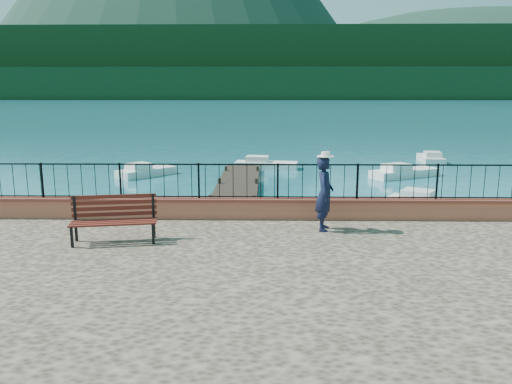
{
  "coord_description": "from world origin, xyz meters",
  "views": [
    {
      "loc": [
        -0.64,
        -9.93,
        4.71
      ],
      "look_at": [
        -0.87,
        2.0,
        2.3
      ],
      "focal_mm": 35.0,
      "sensor_mm": 36.0,
      "label": 1
    }
  ],
  "objects_px": {
    "boat_3": "(146,169)",
    "person": "(324,194)",
    "boat_1": "(430,200)",
    "boat_5": "(431,156)",
    "boat_0": "(107,212)",
    "park_bench": "(114,229)",
    "boat_2": "(405,170)",
    "boat_4": "(266,162)"
  },
  "relations": [
    {
      "from": "person",
      "to": "boat_2",
      "type": "relative_size",
      "value": 0.46
    },
    {
      "from": "park_bench",
      "to": "boat_4",
      "type": "bearing_deg",
      "value": 69.49
    },
    {
      "from": "boat_3",
      "to": "boat_5",
      "type": "height_order",
      "value": "same"
    },
    {
      "from": "boat_3",
      "to": "boat_0",
      "type": "bearing_deg",
      "value": -133.58
    },
    {
      "from": "boat_2",
      "to": "boat_4",
      "type": "relative_size",
      "value": 1.07
    },
    {
      "from": "boat_1",
      "to": "boat_5",
      "type": "height_order",
      "value": "same"
    },
    {
      "from": "boat_2",
      "to": "boat_3",
      "type": "bearing_deg",
      "value": 151.62
    },
    {
      "from": "boat_2",
      "to": "boat_3",
      "type": "height_order",
      "value": "same"
    },
    {
      "from": "boat_5",
      "to": "boat_3",
      "type": "bearing_deg",
      "value": 114.64
    },
    {
      "from": "boat_3",
      "to": "park_bench",
      "type": "bearing_deg",
      "value": -128.03
    },
    {
      "from": "boat_4",
      "to": "person",
      "type": "bearing_deg",
      "value": -77.71
    },
    {
      "from": "person",
      "to": "boat_4",
      "type": "xyz_separation_m",
      "value": [
        -1.45,
        18.21,
        -1.75
      ]
    },
    {
      "from": "park_bench",
      "to": "boat_2",
      "type": "bearing_deg",
      "value": 45.42
    },
    {
      "from": "boat_5",
      "to": "person",
      "type": "bearing_deg",
      "value": 162.05
    },
    {
      "from": "boat_5",
      "to": "boat_1",
      "type": "bearing_deg",
      "value": 168.51
    },
    {
      "from": "boat_2",
      "to": "boat_3",
      "type": "relative_size",
      "value": 1.23
    },
    {
      "from": "boat_1",
      "to": "boat_4",
      "type": "height_order",
      "value": "same"
    },
    {
      "from": "boat_0",
      "to": "boat_3",
      "type": "relative_size",
      "value": 1.07
    },
    {
      "from": "boat_1",
      "to": "boat_3",
      "type": "relative_size",
      "value": 1.0
    },
    {
      "from": "person",
      "to": "boat_5",
      "type": "height_order",
      "value": "person"
    },
    {
      "from": "boat_4",
      "to": "boat_5",
      "type": "relative_size",
      "value": 1.15
    },
    {
      "from": "person",
      "to": "boat_5",
      "type": "xyz_separation_m",
      "value": [
        9.68,
        21.25,
        -1.75
      ]
    },
    {
      "from": "person",
      "to": "boat_2",
      "type": "bearing_deg",
      "value": -12.99
    },
    {
      "from": "person",
      "to": "boat_5",
      "type": "bearing_deg",
      "value": -15.08
    },
    {
      "from": "park_bench",
      "to": "person",
      "type": "height_order",
      "value": "person"
    },
    {
      "from": "park_bench",
      "to": "boat_3",
      "type": "height_order",
      "value": "park_bench"
    },
    {
      "from": "person",
      "to": "boat_3",
      "type": "distance_m",
      "value": 17.55
    },
    {
      "from": "boat_1",
      "to": "boat_3",
      "type": "xyz_separation_m",
      "value": [
        -13.41,
        8.1,
        0.0
      ]
    },
    {
      "from": "boat_3",
      "to": "boat_5",
      "type": "xyz_separation_m",
      "value": [
        17.96,
        5.87,
        0.0
      ]
    },
    {
      "from": "park_bench",
      "to": "person",
      "type": "xyz_separation_m",
      "value": [
        5.08,
        1.17,
        0.63
      ]
    },
    {
      "from": "person",
      "to": "boat_3",
      "type": "bearing_deg",
      "value": 37.71
    },
    {
      "from": "person",
      "to": "boat_0",
      "type": "height_order",
      "value": "person"
    },
    {
      "from": "park_bench",
      "to": "boat_4",
      "type": "height_order",
      "value": "park_bench"
    },
    {
      "from": "boat_3",
      "to": "person",
      "type": "bearing_deg",
      "value": -110.69
    },
    {
      "from": "park_bench",
      "to": "boat_4",
      "type": "xyz_separation_m",
      "value": [
        3.62,
        19.38,
        -1.12
      ]
    },
    {
      "from": "boat_1",
      "to": "boat_2",
      "type": "bearing_deg",
      "value": 114.57
    },
    {
      "from": "boat_0",
      "to": "boat_5",
      "type": "relative_size",
      "value": 1.07
    },
    {
      "from": "boat_0",
      "to": "boat_4",
      "type": "relative_size",
      "value": 0.93
    },
    {
      "from": "person",
      "to": "boat_1",
      "type": "relative_size",
      "value": 0.57
    },
    {
      "from": "boat_2",
      "to": "boat_1",
      "type": "bearing_deg",
      "value": -126.35
    },
    {
      "from": "person",
      "to": "boat_0",
      "type": "xyz_separation_m",
      "value": [
        -7.31,
        5.1,
        -1.75
      ]
    },
    {
      "from": "boat_4",
      "to": "boat_0",
      "type": "bearing_deg",
      "value": -106.35
    }
  ]
}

